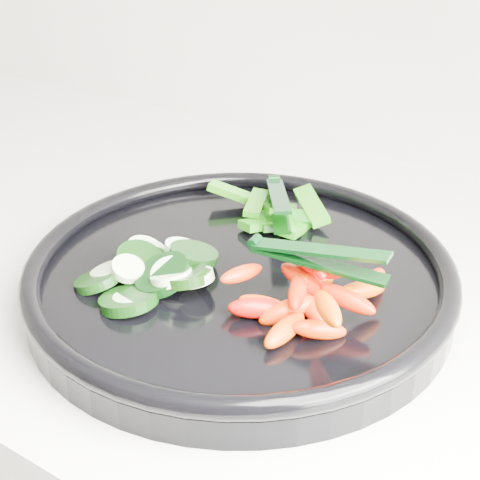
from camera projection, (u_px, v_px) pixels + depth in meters
The scene contains 6 objects.
veggie_tray at pixel (240, 274), 0.59m from camera, with size 0.46×0.46×0.04m.
cucumber_pile at pixel (153, 271), 0.57m from camera, with size 0.13×0.14×0.04m.
carrot_pile at pixel (308, 297), 0.52m from camera, with size 0.13×0.15×0.05m.
pepper_pile at pixel (276, 213), 0.66m from camera, with size 0.14×0.10×0.03m.
tong_carrot at pixel (314, 256), 0.51m from camera, with size 0.11×0.02×0.02m.
tong_pepper at pixel (278, 199), 0.65m from camera, with size 0.08×0.10×0.02m.
Camera 1 is at (0.82, 1.21, 1.26)m, focal length 50.00 mm.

